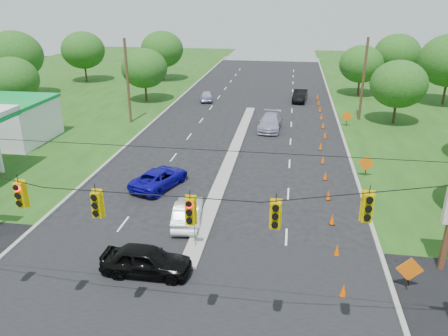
# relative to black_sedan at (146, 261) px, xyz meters

# --- Properties ---
(ground) EXTENTS (160.00, 160.00, 0.00)m
(ground) POSITION_rel_black_sedan_xyz_m (1.91, -3.34, -0.78)
(ground) COLOR black
(ground) RESTS_ON ground
(cross_street) EXTENTS (160.00, 14.00, 0.02)m
(cross_street) POSITION_rel_black_sedan_xyz_m (1.91, -3.34, -0.78)
(cross_street) COLOR black
(cross_street) RESTS_ON ground
(curb_left) EXTENTS (0.25, 110.00, 0.16)m
(curb_left) POSITION_rel_black_sedan_xyz_m (-8.19, 26.66, -0.78)
(curb_left) COLOR gray
(curb_left) RESTS_ON ground
(curb_right) EXTENTS (0.25, 110.00, 0.16)m
(curb_right) POSITION_rel_black_sedan_xyz_m (12.01, 26.66, -0.78)
(curb_right) COLOR gray
(curb_right) RESTS_ON ground
(median) EXTENTS (1.00, 34.00, 0.18)m
(median) POSITION_rel_black_sedan_xyz_m (1.91, 17.66, -0.78)
(median) COLOR gray
(median) RESTS_ON ground
(median_sign) EXTENTS (0.55, 0.06, 2.05)m
(median_sign) POSITION_rel_black_sedan_xyz_m (1.91, 2.66, 0.69)
(median_sign) COLOR gray
(median_sign) RESTS_ON ground
(signal_span) EXTENTS (25.60, 0.32, 9.00)m
(signal_span) POSITION_rel_black_sedan_xyz_m (1.86, -4.34, 4.19)
(signal_span) COLOR #422D1C
(signal_span) RESTS_ON ground
(utility_pole_far_left) EXTENTS (0.28, 0.28, 9.00)m
(utility_pole_far_left) POSITION_rel_black_sedan_xyz_m (-10.59, 26.66, 3.72)
(utility_pole_far_left) COLOR #422D1C
(utility_pole_far_left) RESTS_ON ground
(utility_pole_far_right) EXTENTS (0.28, 0.28, 9.00)m
(utility_pole_far_right) POSITION_rel_black_sedan_xyz_m (14.41, 31.66, 3.72)
(utility_pole_far_right) COLOR #422D1C
(utility_pole_far_right) RESTS_ON ground
(cone_0) EXTENTS (0.32, 0.32, 0.70)m
(cone_0) POSITION_rel_black_sedan_xyz_m (9.64, -0.34, -0.43)
(cone_0) COLOR #FF5500
(cone_0) RESTS_ON ground
(cone_1) EXTENTS (0.32, 0.32, 0.70)m
(cone_1) POSITION_rel_black_sedan_xyz_m (9.64, 3.16, -0.43)
(cone_1) COLOR #FF5500
(cone_1) RESTS_ON ground
(cone_2) EXTENTS (0.32, 0.32, 0.70)m
(cone_2) POSITION_rel_black_sedan_xyz_m (9.64, 6.66, -0.43)
(cone_2) COLOR #FF5500
(cone_2) RESTS_ON ground
(cone_3) EXTENTS (0.32, 0.32, 0.70)m
(cone_3) POSITION_rel_black_sedan_xyz_m (9.64, 10.16, -0.43)
(cone_3) COLOR #FF5500
(cone_3) RESTS_ON ground
(cone_4) EXTENTS (0.32, 0.32, 0.70)m
(cone_4) POSITION_rel_black_sedan_xyz_m (9.64, 13.66, -0.43)
(cone_4) COLOR #FF5500
(cone_4) RESTS_ON ground
(cone_5) EXTENTS (0.32, 0.32, 0.70)m
(cone_5) POSITION_rel_black_sedan_xyz_m (9.64, 17.16, -0.43)
(cone_5) COLOR #FF5500
(cone_5) RESTS_ON ground
(cone_6) EXTENTS (0.32, 0.32, 0.70)m
(cone_6) POSITION_rel_black_sedan_xyz_m (9.64, 20.66, -0.43)
(cone_6) COLOR #FF5500
(cone_6) RESTS_ON ground
(cone_7) EXTENTS (0.32, 0.32, 0.70)m
(cone_7) POSITION_rel_black_sedan_xyz_m (10.24, 24.16, -0.43)
(cone_7) COLOR #FF5500
(cone_7) RESTS_ON ground
(cone_8) EXTENTS (0.32, 0.32, 0.70)m
(cone_8) POSITION_rel_black_sedan_xyz_m (10.24, 27.66, -0.43)
(cone_8) COLOR #FF5500
(cone_8) RESTS_ON ground
(cone_9) EXTENTS (0.32, 0.32, 0.70)m
(cone_9) POSITION_rel_black_sedan_xyz_m (10.24, 31.16, -0.43)
(cone_9) COLOR #FF5500
(cone_9) RESTS_ON ground
(cone_10) EXTENTS (0.32, 0.32, 0.70)m
(cone_10) POSITION_rel_black_sedan_xyz_m (10.24, 34.66, -0.43)
(cone_10) COLOR #FF5500
(cone_10) RESTS_ON ground
(cone_11) EXTENTS (0.32, 0.32, 0.70)m
(cone_11) POSITION_rel_black_sedan_xyz_m (10.24, 38.16, -0.43)
(cone_11) COLOR #FF5500
(cone_11) RESTS_ON ground
(cone_12) EXTENTS (0.32, 0.32, 0.70)m
(cone_12) POSITION_rel_black_sedan_xyz_m (10.24, 41.66, -0.43)
(cone_12) COLOR #FF5500
(cone_12) RESTS_ON ground
(work_sign_0) EXTENTS (1.27, 0.58, 1.37)m
(work_sign_0) POSITION_rel_black_sedan_xyz_m (12.71, 0.66, 0.32)
(work_sign_0) COLOR black
(work_sign_0) RESTS_ON ground
(work_sign_1) EXTENTS (1.27, 0.58, 1.37)m
(work_sign_1) POSITION_rel_black_sedan_xyz_m (12.71, 14.66, 0.32)
(work_sign_1) COLOR black
(work_sign_1) RESTS_ON ground
(work_sign_2) EXTENTS (1.27, 0.58, 1.37)m
(work_sign_2) POSITION_rel_black_sedan_xyz_m (12.71, 28.66, 0.32)
(work_sign_2) COLOR black
(work_sign_2) RESTS_ON ground
(tree_2) EXTENTS (5.88, 5.88, 6.86)m
(tree_2) POSITION_rel_black_sedan_xyz_m (-24.09, 26.66, 3.56)
(tree_2) COLOR black
(tree_2) RESTS_ON ground
(tree_3) EXTENTS (7.56, 7.56, 8.82)m
(tree_3) POSITION_rel_black_sedan_xyz_m (-30.09, 36.66, 4.80)
(tree_3) COLOR black
(tree_3) RESTS_ON ground
(tree_4) EXTENTS (6.72, 6.72, 7.84)m
(tree_4) POSITION_rel_black_sedan_xyz_m (-26.09, 48.66, 4.18)
(tree_4) COLOR black
(tree_4) RESTS_ON ground
(tree_5) EXTENTS (5.88, 5.88, 6.86)m
(tree_5) POSITION_rel_black_sedan_xyz_m (-12.09, 36.66, 3.56)
(tree_5) COLOR black
(tree_5) RESTS_ON ground
(tree_6) EXTENTS (6.72, 6.72, 7.84)m
(tree_6) POSITION_rel_black_sedan_xyz_m (-14.09, 51.66, 4.18)
(tree_6) COLOR black
(tree_6) RESTS_ON ground
(tree_9) EXTENTS (5.88, 5.88, 6.86)m
(tree_9) POSITION_rel_black_sedan_xyz_m (17.91, 30.66, 3.56)
(tree_9) COLOR black
(tree_9) RESTS_ON ground
(tree_11) EXTENTS (6.72, 6.72, 7.84)m
(tree_11) POSITION_rel_black_sedan_xyz_m (21.91, 51.66, 4.18)
(tree_11) COLOR black
(tree_11) RESTS_ON ground
(tree_12) EXTENTS (5.88, 5.88, 6.86)m
(tree_12) POSITION_rel_black_sedan_xyz_m (15.91, 44.66, 3.56)
(tree_12) COLOR black
(tree_12) RESTS_ON ground
(black_sedan) EXTENTS (4.56, 1.84, 1.55)m
(black_sedan) POSITION_rel_black_sedan_xyz_m (0.00, 0.00, 0.00)
(black_sedan) COLOR black
(black_sedan) RESTS_ON ground
(white_sedan) EXTENTS (2.01, 4.49, 1.43)m
(white_sedan) POSITION_rel_black_sedan_xyz_m (0.82, 5.50, -0.06)
(white_sedan) COLOR white
(white_sedan) RESTS_ON ground
(blue_pickup) EXTENTS (3.87, 5.53, 1.40)m
(blue_pickup) POSITION_rel_black_sedan_xyz_m (-2.46, 10.53, -0.08)
(blue_pickup) COLOR #0F0798
(blue_pickup) RESTS_ON ground
(silver_car_far) EXTENTS (2.43, 5.49, 1.57)m
(silver_car_far) POSITION_rel_black_sedan_xyz_m (4.71, 26.42, 0.01)
(silver_car_far) COLOR #A099B6
(silver_car_far) RESTS_ON ground
(silver_car_oncoming) EXTENTS (2.30, 4.24, 1.37)m
(silver_car_oncoming) POSITION_rel_black_sedan_xyz_m (-4.33, 38.29, -0.09)
(silver_car_oncoming) COLOR #9F9FC4
(silver_car_oncoming) RESTS_ON ground
(dark_car_receding) EXTENTS (2.15, 4.90, 1.57)m
(dark_car_receding) POSITION_rel_black_sedan_xyz_m (7.90, 39.93, 0.01)
(dark_car_receding) COLOR black
(dark_car_receding) RESTS_ON ground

